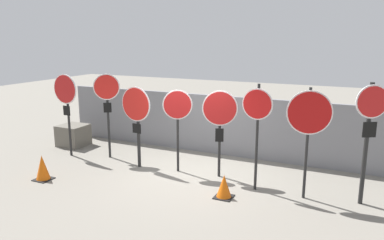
{
  "coord_description": "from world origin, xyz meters",
  "views": [
    {
      "loc": [
        3.79,
        -8.11,
        3.45
      ],
      "look_at": [
        -0.01,
        0.0,
        1.45
      ],
      "focal_mm": 35.0,
      "sensor_mm": 36.0,
      "label": 1
    }
  ],
  "objects_px": {
    "traffic_cone_1": "(224,186)",
    "stop_sign_4": "(220,115)",
    "stop_sign_7": "(369,124)",
    "traffic_cone_0": "(42,168)",
    "stop_sign_3": "(178,112)",
    "stop_sign_0": "(66,97)",
    "stop_sign_5": "(257,115)",
    "stop_sign_1": "(107,98)",
    "stop_sign_6": "(309,119)",
    "storage_crate": "(73,135)",
    "stop_sign_2": "(137,112)"
  },
  "relations": [
    {
      "from": "stop_sign_2",
      "to": "storage_crate",
      "type": "distance_m",
      "value": 3.37
    },
    {
      "from": "stop_sign_0",
      "to": "stop_sign_5",
      "type": "distance_m",
      "value": 5.65
    },
    {
      "from": "stop_sign_4",
      "to": "storage_crate",
      "type": "relative_size",
      "value": 2.6
    },
    {
      "from": "stop_sign_0",
      "to": "traffic_cone_1",
      "type": "relative_size",
      "value": 4.65
    },
    {
      "from": "stop_sign_2",
      "to": "stop_sign_6",
      "type": "distance_m",
      "value": 4.39
    },
    {
      "from": "stop_sign_3",
      "to": "stop_sign_4",
      "type": "distance_m",
      "value": 1.11
    },
    {
      "from": "stop_sign_4",
      "to": "stop_sign_7",
      "type": "relative_size",
      "value": 0.85
    },
    {
      "from": "traffic_cone_0",
      "to": "storage_crate",
      "type": "height_order",
      "value": "storage_crate"
    },
    {
      "from": "storage_crate",
      "to": "stop_sign_5",
      "type": "bearing_deg",
      "value": -9.31
    },
    {
      "from": "stop_sign_4",
      "to": "traffic_cone_1",
      "type": "bearing_deg",
      "value": -82.4
    },
    {
      "from": "stop_sign_3",
      "to": "stop_sign_0",
      "type": "bearing_deg",
      "value": 156.45
    },
    {
      "from": "stop_sign_2",
      "to": "stop_sign_7",
      "type": "height_order",
      "value": "stop_sign_7"
    },
    {
      "from": "stop_sign_5",
      "to": "stop_sign_3",
      "type": "bearing_deg",
      "value": 175.4
    },
    {
      "from": "stop_sign_0",
      "to": "stop_sign_1",
      "type": "xyz_separation_m",
      "value": [
        1.18,
        0.36,
        0.01
      ]
    },
    {
      "from": "traffic_cone_0",
      "to": "storage_crate",
      "type": "relative_size",
      "value": 0.74
    },
    {
      "from": "stop_sign_0",
      "to": "stop_sign_6",
      "type": "distance_m",
      "value": 6.76
    },
    {
      "from": "stop_sign_1",
      "to": "stop_sign_3",
      "type": "relative_size",
      "value": 1.13
    },
    {
      "from": "stop_sign_0",
      "to": "stop_sign_5",
      "type": "bearing_deg",
      "value": 1.76
    },
    {
      "from": "stop_sign_5",
      "to": "storage_crate",
      "type": "height_order",
      "value": "stop_sign_5"
    },
    {
      "from": "stop_sign_1",
      "to": "storage_crate",
      "type": "distance_m",
      "value": 2.39
    },
    {
      "from": "stop_sign_7",
      "to": "traffic_cone_1",
      "type": "bearing_deg",
      "value": 169.98
    },
    {
      "from": "stop_sign_7",
      "to": "stop_sign_6",
      "type": "bearing_deg",
      "value": 163.23
    },
    {
      "from": "traffic_cone_1",
      "to": "storage_crate",
      "type": "xyz_separation_m",
      "value": [
        -5.82,
        1.72,
        0.08
      ]
    },
    {
      "from": "stop_sign_5",
      "to": "traffic_cone_0",
      "type": "distance_m",
      "value": 5.35
    },
    {
      "from": "stop_sign_3",
      "to": "stop_sign_5",
      "type": "distance_m",
      "value": 2.17
    },
    {
      "from": "stop_sign_3",
      "to": "traffic_cone_0",
      "type": "bearing_deg",
      "value": -171.66
    },
    {
      "from": "stop_sign_3",
      "to": "traffic_cone_1",
      "type": "xyz_separation_m",
      "value": [
        1.65,
        -1.0,
        -1.34
      ]
    },
    {
      "from": "stop_sign_5",
      "to": "stop_sign_0",
      "type": "bearing_deg",
      "value": -177.67
    },
    {
      "from": "stop_sign_0",
      "to": "stop_sign_2",
      "type": "relative_size",
      "value": 1.1
    },
    {
      "from": "traffic_cone_1",
      "to": "stop_sign_4",
      "type": "bearing_deg",
      "value": 116.33
    },
    {
      "from": "stop_sign_1",
      "to": "stop_sign_3",
      "type": "bearing_deg",
      "value": -38.24
    },
    {
      "from": "stop_sign_0",
      "to": "stop_sign_7",
      "type": "xyz_separation_m",
      "value": [
        7.9,
        0.08,
        -0.03
      ]
    },
    {
      "from": "stop_sign_2",
      "to": "storage_crate",
      "type": "bearing_deg",
      "value": 169.6
    },
    {
      "from": "stop_sign_1",
      "to": "stop_sign_5",
      "type": "xyz_separation_m",
      "value": [
        4.47,
        -0.5,
        -0.0
      ]
    },
    {
      "from": "stop_sign_1",
      "to": "traffic_cone_0",
      "type": "xyz_separation_m",
      "value": [
        -0.43,
        -2.1,
        -1.46
      ]
    },
    {
      "from": "stop_sign_0",
      "to": "traffic_cone_1",
      "type": "height_order",
      "value": "stop_sign_0"
    },
    {
      "from": "stop_sign_4",
      "to": "stop_sign_7",
      "type": "bearing_deg",
      "value": -22.04
    },
    {
      "from": "stop_sign_5",
      "to": "traffic_cone_1",
      "type": "relative_size",
      "value": 4.71
    },
    {
      "from": "stop_sign_1",
      "to": "stop_sign_4",
      "type": "xyz_separation_m",
      "value": [
        3.44,
        -0.09,
        -0.18
      ]
    },
    {
      "from": "stop_sign_2",
      "to": "stop_sign_5",
      "type": "height_order",
      "value": "stop_sign_5"
    },
    {
      "from": "stop_sign_2",
      "to": "stop_sign_3",
      "type": "height_order",
      "value": "stop_sign_2"
    },
    {
      "from": "stop_sign_4",
      "to": "stop_sign_6",
      "type": "bearing_deg",
      "value": -29.89
    },
    {
      "from": "stop_sign_3",
      "to": "storage_crate",
      "type": "xyz_separation_m",
      "value": [
        -4.18,
        0.72,
        -1.26
      ]
    },
    {
      "from": "stop_sign_1",
      "to": "storage_crate",
      "type": "relative_size",
      "value": 2.9
    },
    {
      "from": "stop_sign_2",
      "to": "stop_sign_4",
      "type": "height_order",
      "value": "stop_sign_4"
    },
    {
      "from": "stop_sign_7",
      "to": "traffic_cone_0",
      "type": "distance_m",
      "value": 7.51
    },
    {
      "from": "stop_sign_4",
      "to": "stop_sign_1",
      "type": "bearing_deg",
      "value": 159.7
    },
    {
      "from": "stop_sign_3",
      "to": "storage_crate",
      "type": "bearing_deg",
      "value": 143.84
    },
    {
      "from": "stop_sign_3",
      "to": "traffic_cone_0",
      "type": "relative_size",
      "value": 3.45
    },
    {
      "from": "stop_sign_1",
      "to": "stop_sign_2",
      "type": "relative_size",
      "value": 1.12
    }
  ]
}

